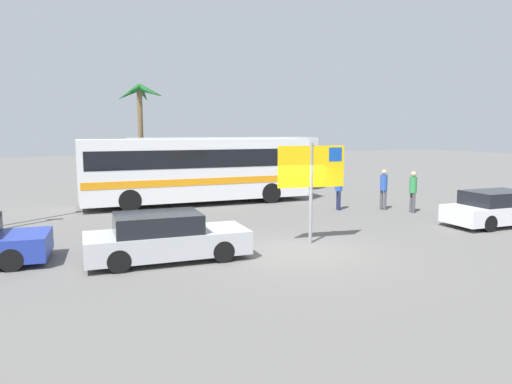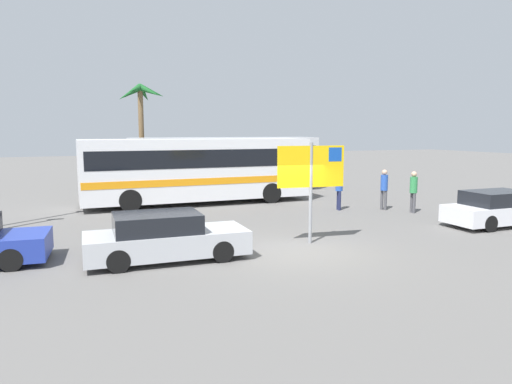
% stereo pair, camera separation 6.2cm
% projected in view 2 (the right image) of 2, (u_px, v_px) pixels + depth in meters
% --- Properties ---
extents(ground, '(120.00, 120.00, 0.00)m').
position_uv_depth(ground, '(296.00, 251.00, 13.94)').
color(ground, '#605E5B').
extents(bus_front_coach, '(11.00, 2.66, 3.17)m').
position_uv_depth(bus_front_coach, '(198.00, 167.00, 22.88)').
color(bus_front_coach, white).
rests_on(bus_front_coach, ground).
extents(bus_rear_coach, '(11.00, 2.66, 3.17)m').
position_uv_depth(bus_rear_coach, '(226.00, 161.00, 27.54)').
color(bus_rear_coach, silver).
rests_on(bus_rear_coach, ground).
extents(ferry_sign, '(2.19, 0.32, 3.20)m').
position_uv_depth(ferry_sign, '(312.00, 170.00, 14.64)').
color(ferry_sign, gray).
rests_on(ferry_sign, ground).
extents(car_silver, '(4.46, 1.85, 1.32)m').
position_uv_depth(car_silver, '(165.00, 237.00, 12.89)').
color(car_silver, '#B7BABF').
rests_on(car_silver, ground).
extents(car_white, '(4.46, 1.75, 1.32)m').
position_uv_depth(car_white, '(500.00, 209.00, 17.63)').
color(car_white, silver).
rests_on(car_white, ground).
extents(pedestrian_near_sign, '(0.32, 0.32, 1.82)m').
position_uv_depth(pedestrian_near_sign, '(413.00, 188.00, 20.32)').
color(pedestrian_near_sign, '#4C4C51').
rests_on(pedestrian_near_sign, ground).
extents(pedestrian_by_bus, '(0.32, 0.32, 1.81)m').
position_uv_depth(pedestrian_by_bus, '(339.00, 186.00, 21.04)').
color(pedestrian_by_bus, '#1E2347').
rests_on(pedestrian_by_bus, ground).
extents(pedestrian_crossing_lot, '(0.32, 0.32, 1.83)m').
position_uv_depth(pedestrian_crossing_lot, '(384.00, 186.00, 21.10)').
color(pedestrian_crossing_lot, '#4C4C51').
rests_on(pedestrian_crossing_lot, ground).
extents(palm_tree_seaside, '(2.95, 2.77, 6.42)m').
position_uv_depth(palm_tree_seaside, '(141.00, 105.00, 28.63)').
color(palm_tree_seaside, brown).
rests_on(palm_tree_seaside, ground).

